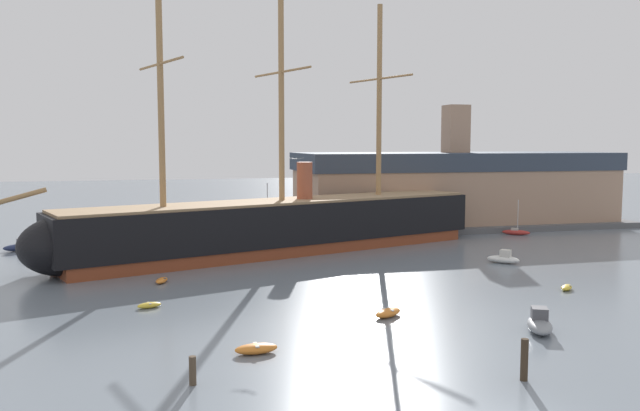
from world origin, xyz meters
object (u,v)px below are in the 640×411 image
at_px(dinghy_mid_right, 567,287).
at_px(motorboat_alongside_stern, 504,258).
at_px(tall_ship, 282,225).
at_px(dinghy_foreground_left, 256,349).
at_px(dockside_warehouse_right, 455,189).
at_px(dinghy_mid_left, 149,305).
at_px(mooring_piling_left_pair, 524,360).
at_px(dinghy_near_centre, 388,313).
at_px(seagull_in_flight, 296,159).
at_px(motorboat_foreground_right, 540,323).
at_px(sailboat_far_right, 516,232).
at_px(motorboat_far_left, 20,247).
at_px(sailboat_distant_centre, 269,228).
at_px(mooring_piling_nearest, 193,371).
at_px(dinghy_alongside_bow, 162,280).

height_order(dinghy_mid_right, motorboat_alongside_stern, motorboat_alongside_stern).
relative_size(tall_ship, dinghy_foreground_left, 22.31).
distance_m(dinghy_foreground_left, dockside_warehouse_right, 64.19).
height_order(dinghy_mid_left, mooring_piling_left_pair, mooring_piling_left_pair).
relative_size(dinghy_near_centre, seagull_in_flight, 2.31).
height_order(motorboat_foreground_right, sailboat_far_right, sailboat_far_right).
distance_m(motorboat_far_left, sailboat_far_right, 62.05).
relative_size(dinghy_foreground_left, motorboat_alongside_stern, 0.78).
height_order(motorboat_foreground_right, dockside_warehouse_right, dockside_warehouse_right).
bearing_deg(sailboat_distant_centre, dinghy_near_centre, -89.37).
height_order(tall_ship, dockside_warehouse_right, tall_ship).
height_order(tall_ship, sailboat_far_right, tall_ship).
bearing_deg(dinghy_mid_left, motorboat_far_left, 115.39).
bearing_deg(mooring_piling_nearest, motorboat_foreground_right, 9.85).
distance_m(dockside_warehouse_right, seagull_in_flight, 46.51).
xyz_separation_m(dinghy_alongside_bow, dockside_warehouse_right, (42.98, 30.22, 5.21)).
relative_size(dinghy_foreground_left, sailboat_far_right, 0.54).
distance_m(sailboat_far_right, mooring_piling_nearest, 63.53).
bearing_deg(tall_ship, dinghy_mid_right, -51.07).
xyz_separation_m(motorboat_far_left, sailboat_distant_centre, (30.37, 8.31, 0.07)).
relative_size(dinghy_near_centre, dinghy_mid_left, 1.39).
xyz_separation_m(dinghy_foreground_left, dinghy_near_centre, (10.36, 5.73, -0.00)).
xyz_separation_m(dockside_warehouse_right, seagull_in_flight, (-31.54, -33.73, 5.54)).
bearing_deg(motorboat_foreground_right, mooring_piling_left_pair, -127.65).
xyz_separation_m(mooring_piling_left_pair, dockside_warehouse_right, (25.04, 59.33, 4.33)).
bearing_deg(dinghy_mid_right, motorboat_foreground_right, -132.15).
bearing_deg(dinghy_near_centre, motorboat_far_left, 129.71).
xyz_separation_m(tall_ship, dinghy_near_centre, (2.05, -28.48, -2.84)).
height_order(dinghy_foreground_left, dinghy_mid_left, dinghy_foreground_left).
bearing_deg(mooring_piling_left_pair, seagull_in_flight, 104.25).
height_order(motorboat_foreground_right, mooring_piling_nearest, motorboat_foreground_right).
distance_m(motorboat_foreground_right, sailboat_distant_centre, 52.16).
bearing_deg(dinghy_mid_left, dinghy_foreground_left, -64.05).
height_order(motorboat_alongside_stern, mooring_piling_nearest, mooring_piling_nearest).
xyz_separation_m(dinghy_mid_right, sailboat_far_right, (13.58, 30.37, 0.18)).
height_order(tall_ship, seagull_in_flight, tall_ship).
xyz_separation_m(sailboat_distant_centre, mooring_piling_nearest, (-13.77, -55.33, 0.18)).
relative_size(dinghy_alongside_bow, mooring_piling_nearest, 1.40).
bearing_deg(mooring_piling_nearest, dockside_warehouse_right, 53.09).
bearing_deg(seagull_in_flight, mooring_piling_left_pair, -75.75).
bearing_deg(seagull_in_flight, sailboat_far_right, 32.65).
relative_size(dinghy_mid_left, dinghy_mid_right, 1.04).
distance_m(dinghy_mid_left, mooring_piling_left_pair, 27.84).
relative_size(tall_ship, dinghy_mid_right, 30.72).
relative_size(mooring_piling_left_pair, seagull_in_flight, 1.89).
bearing_deg(dinghy_foreground_left, sailboat_distant_centre, 79.10).
bearing_deg(dinghy_mid_left, dinghy_alongside_bow, 83.28).
distance_m(mooring_piling_nearest, mooring_piling_left_pair, 17.17).
height_order(motorboat_alongside_stern, seagull_in_flight, seagull_in_flight).
bearing_deg(mooring_piling_left_pair, dinghy_mid_right, 49.71).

